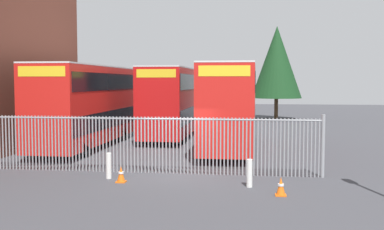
{
  "coord_description": "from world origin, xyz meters",
  "views": [
    {
      "loc": [
        2.96,
        -17.81,
        3.55
      ],
      "look_at": [
        0.0,
        4.0,
        2.0
      ],
      "focal_mm": 44.11,
      "sensor_mm": 36.0,
      "label": 1
    }
  ],
  "objects_px": {
    "double_decker_bus_behind_fence_right": "(174,99)",
    "bollard_center_front": "(249,173)",
    "traffic_cone_by_gate": "(121,174)",
    "bollard_near_left": "(109,166)",
    "double_decker_bus_near_gate": "(87,103)",
    "double_decker_bus_behind_fence_left": "(231,103)",
    "traffic_cone_mid_forecourt": "(281,187)"
  },
  "relations": [
    {
      "from": "bollard_center_front",
      "to": "traffic_cone_by_gate",
      "type": "bearing_deg",
      "value": 177.99
    },
    {
      "from": "double_decker_bus_behind_fence_right",
      "to": "traffic_cone_by_gate",
      "type": "relative_size",
      "value": 18.32
    },
    {
      "from": "double_decker_bus_near_gate",
      "to": "double_decker_bus_behind_fence_right",
      "type": "relative_size",
      "value": 1.0
    },
    {
      "from": "traffic_cone_by_gate",
      "to": "bollard_near_left",
      "type": "bearing_deg",
      "value": 137.43
    },
    {
      "from": "traffic_cone_mid_forecourt",
      "to": "traffic_cone_by_gate",
      "type": "bearing_deg",
      "value": 167.39
    },
    {
      "from": "double_decker_bus_behind_fence_left",
      "to": "traffic_cone_by_gate",
      "type": "distance_m",
      "value": 9.61
    },
    {
      "from": "double_decker_bus_behind_fence_left",
      "to": "traffic_cone_mid_forecourt",
      "type": "distance_m",
      "value": 10.4
    },
    {
      "from": "double_decker_bus_behind_fence_right",
      "to": "bollard_center_front",
      "type": "distance_m",
      "value": 15.07
    },
    {
      "from": "double_decker_bus_behind_fence_right",
      "to": "bollard_near_left",
      "type": "distance_m",
      "value": 13.47
    },
    {
      "from": "double_decker_bus_near_gate",
      "to": "traffic_cone_mid_forecourt",
      "type": "relative_size",
      "value": 18.32
    },
    {
      "from": "double_decker_bus_near_gate",
      "to": "traffic_cone_mid_forecourt",
      "type": "bearing_deg",
      "value": -44.61
    },
    {
      "from": "double_decker_bus_near_gate",
      "to": "traffic_cone_by_gate",
      "type": "xyz_separation_m",
      "value": [
        4.36,
        -8.5,
        -2.13
      ]
    },
    {
      "from": "traffic_cone_by_gate",
      "to": "double_decker_bus_behind_fence_left",
      "type": "bearing_deg",
      "value": 68.66
    },
    {
      "from": "bollard_near_left",
      "to": "bollard_center_front",
      "type": "distance_m",
      "value": 5.2
    },
    {
      "from": "double_decker_bus_behind_fence_left",
      "to": "bollard_near_left",
      "type": "bearing_deg",
      "value": -116.39
    },
    {
      "from": "double_decker_bus_near_gate",
      "to": "double_decker_bus_behind_fence_right",
      "type": "distance_m",
      "value": 6.62
    },
    {
      "from": "double_decker_bus_near_gate",
      "to": "traffic_cone_by_gate",
      "type": "bearing_deg",
      "value": -62.84
    },
    {
      "from": "traffic_cone_by_gate",
      "to": "double_decker_bus_near_gate",
      "type": "bearing_deg",
      "value": 117.16
    },
    {
      "from": "traffic_cone_by_gate",
      "to": "bollard_center_front",
      "type": "bearing_deg",
      "value": -2.01
    },
    {
      "from": "bollard_near_left",
      "to": "bollard_center_front",
      "type": "height_order",
      "value": "same"
    },
    {
      "from": "double_decker_bus_behind_fence_left",
      "to": "bollard_center_front",
      "type": "distance_m",
      "value": 9.17
    },
    {
      "from": "bollard_center_front",
      "to": "double_decker_bus_behind_fence_right",
      "type": "bearing_deg",
      "value": 109.76
    },
    {
      "from": "double_decker_bus_behind_fence_right",
      "to": "bollard_center_front",
      "type": "height_order",
      "value": "double_decker_bus_behind_fence_right"
    },
    {
      "from": "double_decker_bus_behind_fence_right",
      "to": "traffic_cone_mid_forecourt",
      "type": "relative_size",
      "value": 18.32
    },
    {
      "from": "double_decker_bus_behind_fence_left",
      "to": "traffic_cone_by_gate",
      "type": "bearing_deg",
      "value": -111.34
    },
    {
      "from": "traffic_cone_by_gate",
      "to": "traffic_cone_mid_forecourt",
      "type": "bearing_deg",
      "value": -12.61
    },
    {
      "from": "double_decker_bus_near_gate",
      "to": "bollard_center_front",
      "type": "relative_size",
      "value": 11.38
    },
    {
      "from": "double_decker_bus_near_gate",
      "to": "double_decker_bus_behind_fence_right",
      "type": "bearing_deg",
      "value": 54.69
    },
    {
      "from": "bollard_near_left",
      "to": "traffic_cone_by_gate",
      "type": "height_order",
      "value": "bollard_near_left"
    },
    {
      "from": "double_decker_bus_behind_fence_right",
      "to": "traffic_cone_mid_forecourt",
      "type": "bearing_deg",
      "value": -68.24
    },
    {
      "from": "bollard_center_front",
      "to": "traffic_cone_mid_forecourt",
      "type": "relative_size",
      "value": 1.61
    },
    {
      "from": "double_decker_bus_near_gate",
      "to": "double_decker_bus_behind_fence_left",
      "type": "xyz_separation_m",
      "value": [
        7.77,
        0.23,
        0.0
      ]
    }
  ]
}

